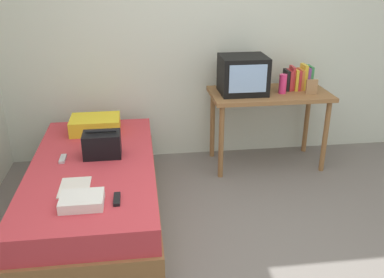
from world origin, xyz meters
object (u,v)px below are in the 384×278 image
(picture_frame, at_px, (312,87))
(remote_dark, at_px, (117,199))
(book_row, at_px, (298,79))
(pillow, at_px, (95,124))
(folded_towel, at_px, (82,201))
(bed, at_px, (95,190))
(tv, at_px, (243,75))
(water_bottle, at_px, (283,84))
(handbag, at_px, (102,145))
(magazine, at_px, (75,187))
(remote_silver, at_px, (63,159))
(desk, at_px, (269,102))

(picture_frame, height_order, remote_dark, picture_frame)
(book_row, height_order, picture_frame, book_row)
(pillow, bearing_deg, folded_towel, -89.39)
(bed, bearing_deg, book_row, 23.37)
(tv, xyz_separation_m, remote_dark, (-1.18, -1.39, -0.46))
(water_bottle, bearing_deg, bed, -157.53)
(handbag, height_order, remote_dark, handbag)
(bed, distance_m, pillow, 0.75)
(water_bottle, bearing_deg, tv, 171.11)
(magazine, bearing_deg, pillow, 86.54)
(book_row, height_order, handbag, book_row)
(remote_dark, bearing_deg, pillow, 100.49)
(folded_towel, bearing_deg, water_bottle, 37.32)
(magazine, bearing_deg, folded_towel, -72.10)
(book_row, height_order, folded_towel, book_row)
(magazine, relative_size, remote_silver, 2.01)
(pillow, height_order, folded_towel, pillow)
(remote_dark, height_order, folded_towel, folded_towel)
(tv, bearing_deg, magazine, -141.49)
(handbag, bearing_deg, folded_towel, -96.58)
(picture_frame, relative_size, folded_towel, 0.51)
(remote_dark, relative_size, remote_silver, 1.08)
(tv, relative_size, pillow, 0.98)
(book_row, bearing_deg, water_bottle, -149.09)
(remote_dark, relative_size, folded_towel, 0.56)
(picture_frame, height_order, pillow, picture_frame)
(book_row, relative_size, handbag, 0.89)
(book_row, xyz_separation_m, folded_towel, (-1.98, -1.48, -0.36))
(magazine, height_order, folded_towel, folded_towel)
(bed, relative_size, folded_towel, 7.14)
(pillow, distance_m, remote_dark, 1.30)
(bed, distance_m, remote_dark, 0.68)
(book_row, distance_m, handbag, 2.05)
(pillow, height_order, magazine, pillow)
(picture_frame, distance_m, remote_dark, 2.25)
(picture_frame, bearing_deg, pillow, 179.57)
(tv, height_order, remote_dark, tv)
(bed, bearing_deg, remote_dark, -70.25)
(bed, bearing_deg, remote_silver, 159.91)
(folded_towel, bearing_deg, bed, 89.22)
(water_bottle, relative_size, book_row, 0.70)
(picture_frame, relative_size, handbag, 0.48)
(water_bottle, height_order, remote_silver, water_bottle)
(book_row, bearing_deg, desk, -168.27)
(bed, xyz_separation_m, handbag, (0.08, 0.13, 0.35))
(bed, height_order, handbag, handbag)
(remote_dark, bearing_deg, desk, 43.61)
(book_row, xyz_separation_m, remote_silver, (-2.21, -0.77, -0.38))
(tv, xyz_separation_m, picture_frame, (0.65, -0.13, -0.11))
(magazine, bearing_deg, handbag, 72.07)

